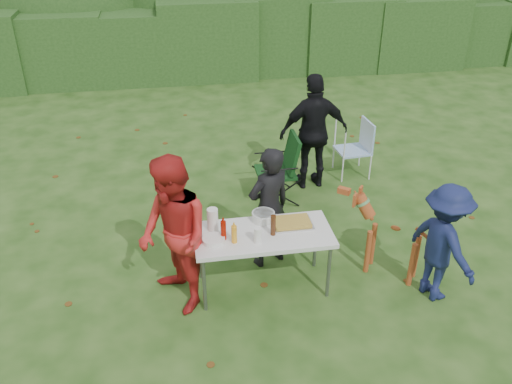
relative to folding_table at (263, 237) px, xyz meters
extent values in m
plane|color=#1E4211|center=(0.10, -0.06, -0.69)|extent=(80.00, 80.00, 0.00)
cube|color=#23471C|center=(0.10, 7.94, 0.16)|extent=(22.00, 1.40, 1.70)
cube|color=silver|center=(0.00, 0.00, 0.03)|extent=(1.50, 0.70, 0.05)
cylinder|color=slate|center=(-0.68, -0.28, -0.34)|extent=(0.04, 0.04, 0.69)
cylinder|color=slate|center=(0.68, -0.28, -0.34)|extent=(0.04, 0.04, 0.69)
cylinder|color=slate|center=(-0.68, 0.28, -0.34)|extent=(0.04, 0.04, 0.69)
cylinder|color=slate|center=(0.68, 0.28, -0.34)|extent=(0.04, 0.04, 0.69)
imported|color=black|center=(0.15, 0.47, 0.08)|extent=(0.66, 0.56, 1.52)
imported|color=red|center=(-0.95, -0.11, 0.19)|extent=(0.94, 1.04, 1.76)
imported|color=black|center=(1.15, 2.25, 0.19)|extent=(1.04, 0.48, 1.74)
imported|color=#161E4B|center=(1.87, -0.44, 0.01)|extent=(0.76, 1.01, 1.38)
cube|color=#B7B7BA|center=(0.34, 0.11, 0.06)|extent=(0.45, 0.30, 0.02)
cube|color=gold|center=(0.34, 0.11, 0.09)|extent=(0.40, 0.26, 0.04)
cylinder|color=orange|center=(-0.33, -0.12, 0.15)|extent=(0.06, 0.06, 0.20)
cylinder|color=#8E1002|center=(-0.43, -0.04, 0.16)|extent=(0.06, 0.06, 0.22)
cylinder|color=#47230F|center=(0.10, -0.05, 0.17)|extent=(0.06, 0.06, 0.24)
cylinder|color=white|center=(-0.53, 0.16, 0.18)|extent=(0.12, 0.12, 0.26)
cylinder|color=white|center=(-0.09, -0.17, 0.14)|extent=(0.08, 0.08, 0.18)
cylinder|color=silver|center=(0.05, 0.25, 0.10)|extent=(0.26, 0.26, 0.10)
cylinder|color=white|center=(-0.54, -0.08, 0.08)|extent=(0.24, 0.24, 0.05)
camera|label=1|loc=(-0.88, -4.77, 3.36)|focal=38.00mm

